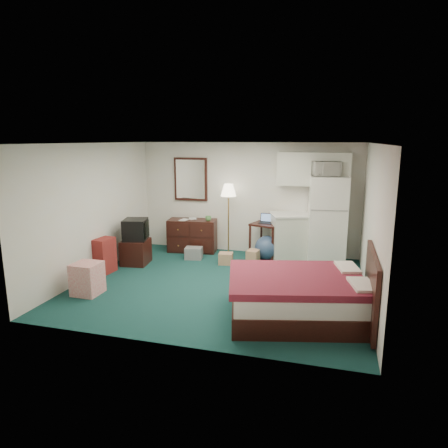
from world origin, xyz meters
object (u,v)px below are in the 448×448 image
(floor_lamp, at_px, (228,219))
(tv_stand, at_px, (136,252))
(desk, at_px, (267,240))
(kitchen_counter, at_px, (293,237))
(suitcase, at_px, (105,256))
(fridge, at_px, (327,220))
(dresser, at_px, (192,235))
(bed, at_px, (299,297))

(floor_lamp, relative_size, tv_stand, 2.85)
(desk, distance_m, kitchen_counter, 0.57)
(tv_stand, bearing_deg, floor_lamp, 29.68)
(floor_lamp, xyz_separation_m, tv_stand, (-1.68, -1.25, -0.54))
(suitcase, bearing_deg, fridge, 30.54)
(suitcase, bearing_deg, floor_lamp, 50.47)
(desk, distance_m, suitcase, 3.44)
(desk, bearing_deg, floor_lamp, -164.55)
(kitchen_counter, bearing_deg, suitcase, -170.66)
(dresser, distance_m, tv_stand, 1.48)
(fridge, xyz_separation_m, bed, (-0.30, -2.87, -0.60))
(tv_stand, bearing_deg, bed, -32.61)
(fridge, bearing_deg, dresser, 172.53)
(tv_stand, bearing_deg, dresser, 49.55)
(bed, bearing_deg, desk, 94.67)
(desk, distance_m, bed, 3.07)
(fridge, bearing_deg, bed, -102.33)
(desk, bearing_deg, tv_stand, -137.54)
(bed, distance_m, suitcase, 3.97)
(kitchen_counter, bearing_deg, dresser, 159.99)
(bed, relative_size, tv_stand, 3.48)
(desk, distance_m, fridge, 1.37)
(floor_lamp, relative_size, kitchen_counter, 1.64)
(floor_lamp, height_order, fridge, fridge)
(tv_stand, height_order, suitcase, suitcase)
(floor_lamp, distance_m, suitcase, 2.80)
(dresser, relative_size, fridge, 0.60)
(fridge, height_order, suitcase, fridge)
(dresser, height_order, floor_lamp, floor_lamp)
(kitchen_counter, bearing_deg, tv_stand, -178.31)
(desk, bearing_deg, suitcase, -129.56)
(desk, relative_size, suitcase, 1.12)
(floor_lamp, distance_m, kitchen_counter, 1.48)
(suitcase, bearing_deg, kitchen_counter, 35.11)
(dresser, xyz_separation_m, bed, (2.71, -2.92, -0.06))
(dresser, xyz_separation_m, suitcase, (-1.13, -1.91, -0.03))
(floor_lamp, distance_m, bed, 3.50)
(bed, relative_size, suitcase, 2.83)
(floor_lamp, relative_size, fridge, 0.87)
(fridge, relative_size, bed, 0.94)
(bed, bearing_deg, suitcase, 151.57)
(floor_lamp, bearing_deg, bed, -57.85)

